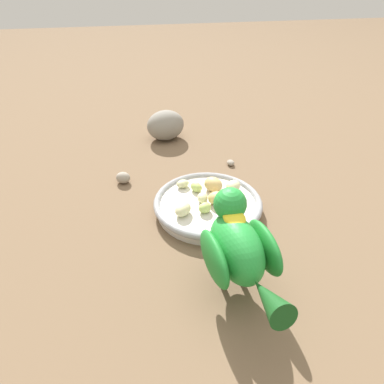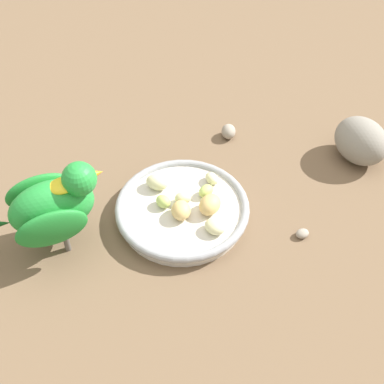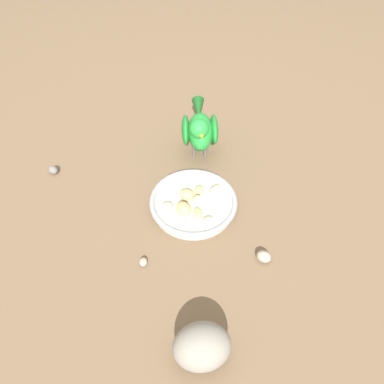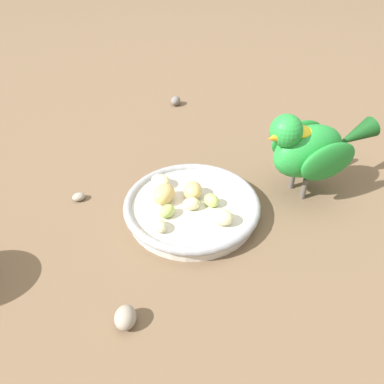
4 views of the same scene
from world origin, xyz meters
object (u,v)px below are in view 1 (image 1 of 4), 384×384
object	(u,v)px
pebble_0	(231,163)
pebble_2	(123,178)
apple_piece_6	(183,210)
apple_piece_7	(202,198)
apple_piece_1	(217,198)
rock_large	(166,125)
apple_piece_0	(205,207)
feeding_bowl	(206,205)
apple_piece_3	(196,187)
apple_piece_5	(233,186)
parrot	(238,247)
apple_piece_2	(213,184)
apple_piece_4	(183,184)

from	to	relation	value
pebble_0	pebble_2	xyz separation A→B (m)	(0.25, 0.03, 0.01)
apple_piece_6	apple_piece_7	distance (m)	0.05
apple_piece_1	rock_large	distance (m)	0.34
apple_piece_0	pebble_2	xyz separation A→B (m)	(0.15, -0.16, -0.02)
apple_piece_0	apple_piece_7	distance (m)	0.03
apple_piece_0	rock_large	xyz separation A→B (m)	(0.03, -0.35, 0.01)
apple_piece_0	pebble_2	bearing A→B (deg)	-46.46
apple_piece_6	rock_large	size ratio (longest dim) A/B	0.37
apple_piece_0	feeding_bowl	bearing A→B (deg)	-105.74
apple_piece_0	apple_piece_6	xyz separation A→B (m)	(0.04, 0.00, 0.00)
rock_large	pebble_0	xyz separation A→B (m)	(-0.13, 0.16, -0.03)
rock_large	apple_piece_3	bearing A→B (deg)	96.25
feeding_bowl	apple_piece_5	distance (m)	0.07
feeding_bowl	apple_piece_6	bearing A→B (deg)	31.46
feeding_bowl	parrot	size ratio (longest dim) A/B	0.98
feeding_bowl	pebble_2	bearing A→B (deg)	-39.81
apple_piece_2	apple_piece_7	size ratio (longest dim) A/B	1.54
feeding_bowl	apple_piece_4	distance (m)	0.07
apple_piece_4	apple_piece_5	distance (m)	0.10
pebble_0	rock_large	bearing A→B (deg)	-50.47
apple_piece_3	apple_piece_6	world-z (taller)	apple_piece_6
apple_piece_3	apple_piece_6	size ratio (longest dim) A/B	0.73
apple_piece_3	pebble_0	xyz separation A→B (m)	(-0.10, -0.12, -0.02)
apple_piece_0	parrot	xyz separation A→B (m)	(-0.01, 0.16, 0.05)
apple_piece_6	apple_piece_7	xyz separation A→B (m)	(-0.04, -0.03, -0.00)
apple_piece_2	parrot	world-z (taller)	parrot
apple_piece_7	apple_piece_5	bearing A→B (deg)	-156.18
pebble_2	apple_piece_7	bearing A→B (deg)	139.95
pebble_0	pebble_2	world-z (taller)	pebble_2
pebble_0	apple_piece_2	bearing A→B (deg)	60.78
parrot	pebble_2	bearing A→B (deg)	19.22
feeding_bowl	parrot	distance (m)	0.20
feeding_bowl	apple_piece_5	world-z (taller)	apple_piece_5
apple_piece_1	pebble_0	xyz separation A→B (m)	(-0.07, -0.17, -0.03)
apple_piece_2	apple_piece_0	bearing A→B (deg)	65.26
apple_piece_6	apple_piece_5	bearing A→B (deg)	-150.10
feeding_bowl	rock_large	xyz separation A→B (m)	(0.04, -0.32, 0.02)
pebble_2	rock_large	bearing A→B (deg)	-120.10
parrot	apple_piece_0	bearing A→B (deg)	-2.97
apple_piece_2	apple_piece_3	bearing A→B (deg)	-6.90
parrot	apple_piece_1	bearing A→B (deg)	-11.99
rock_large	apple_piece_4	bearing A→B (deg)	91.37
apple_piece_1	apple_piece_4	xyz separation A→B (m)	(0.06, -0.07, -0.00)
apple_piece_5	rock_large	xyz separation A→B (m)	(0.10, -0.29, 0.01)
pebble_2	apple_piece_6	bearing A→B (deg)	124.11
apple_piece_1	apple_piece_3	bearing A→B (deg)	-57.62
rock_large	pebble_0	bearing A→B (deg)	129.53
apple_piece_2	pebble_0	bearing A→B (deg)	-119.22
feeding_bowl	apple_piece_1	size ratio (longest dim) A/B	5.99
apple_piece_3	apple_piece_7	world-z (taller)	same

